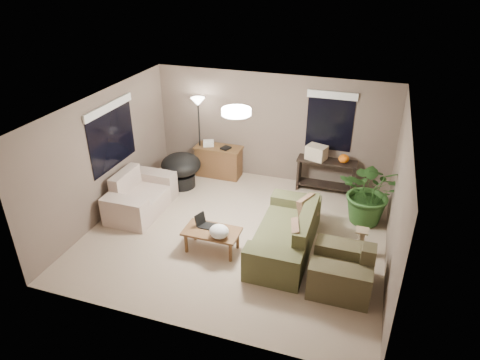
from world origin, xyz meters
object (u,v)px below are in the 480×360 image
(main_sofa, at_px, (287,236))
(desk, at_px, (219,161))
(console_table, at_px, (326,173))
(papasan_chair, at_px, (181,168))
(loveseat, at_px, (140,197))
(floor_lamp, at_px, (198,111))
(cat_scratching_post, at_px, (360,243))
(coffee_table, at_px, (212,233))
(armchair, at_px, (342,271))
(houseplant, at_px, (370,198))

(main_sofa, xyz_separation_m, desk, (-2.22, 2.38, 0.08))
(main_sofa, distance_m, console_table, 2.46)
(papasan_chair, bearing_deg, main_sofa, -29.54)
(loveseat, distance_m, floor_lamp, 2.40)
(loveseat, relative_size, cat_scratching_post, 3.20)
(desk, relative_size, floor_lamp, 0.58)
(loveseat, xyz_separation_m, console_table, (3.54, 2.05, 0.14))
(coffee_table, height_order, papasan_chair, papasan_chair)
(armchair, xyz_separation_m, houseplant, (0.28, 2.09, 0.23))
(coffee_table, distance_m, cat_scratching_post, 2.65)
(papasan_chair, bearing_deg, houseplant, -2.67)
(loveseat, height_order, coffee_table, loveseat)
(main_sofa, height_order, armchair, same)
(main_sofa, xyz_separation_m, console_table, (0.33, 2.43, 0.14))
(houseplant, bearing_deg, loveseat, -167.23)
(main_sofa, relative_size, desk, 2.00)
(console_table, height_order, floor_lamp, floor_lamp)
(main_sofa, height_order, desk, main_sofa)
(console_table, relative_size, cat_scratching_post, 2.60)
(main_sofa, height_order, houseplant, houseplant)
(floor_lamp, bearing_deg, cat_scratching_post, -27.29)
(console_table, bearing_deg, floor_lamp, -177.97)
(desk, distance_m, houseplant, 3.68)
(armchair, relative_size, console_table, 0.77)
(cat_scratching_post, bearing_deg, houseplant, 86.66)
(coffee_table, distance_m, papasan_chair, 2.57)
(coffee_table, xyz_separation_m, desk, (-0.94, 2.82, 0.02))
(desk, relative_size, houseplant, 0.81)
(loveseat, height_order, floor_lamp, floor_lamp)
(papasan_chair, bearing_deg, floor_lamp, 76.75)
(papasan_chair, relative_size, floor_lamp, 0.61)
(console_table, distance_m, papasan_chair, 3.27)
(armchair, height_order, coffee_table, armchair)
(armchair, distance_m, houseplant, 2.13)
(floor_lamp, relative_size, houseplant, 1.40)
(main_sofa, xyz_separation_m, loveseat, (-3.21, 0.38, 0.00))
(houseplant, height_order, cat_scratching_post, houseplant)
(coffee_table, relative_size, houseplant, 0.73)
(armchair, bearing_deg, console_table, 103.03)
(houseplant, bearing_deg, main_sofa, -133.22)
(console_table, distance_m, houseplant, 1.43)
(console_table, bearing_deg, coffee_table, -119.23)
(papasan_chair, xyz_separation_m, houseplant, (4.16, -0.19, 0.07))
(armchair, height_order, console_table, armchair)
(papasan_chair, bearing_deg, cat_scratching_post, -17.71)
(coffee_table, height_order, houseplant, houseplant)
(loveseat, distance_m, houseplant, 4.66)
(coffee_table, xyz_separation_m, houseplant, (2.61, 1.85, 0.17))
(coffee_table, bearing_deg, floor_lamp, 116.60)
(console_table, height_order, cat_scratching_post, console_table)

